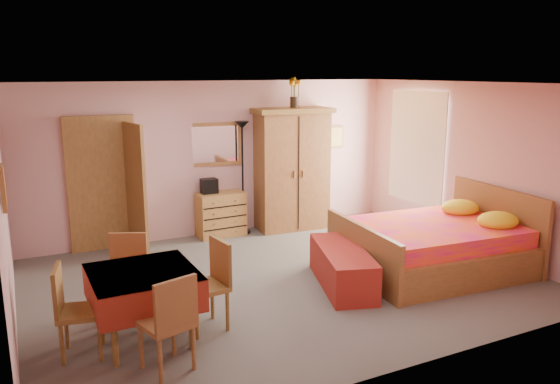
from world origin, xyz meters
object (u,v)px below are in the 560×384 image
chair_east (204,286)px  chair_south (166,322)px  bench (342,267)px  chair_north (126,277)px  chair_west (81,311)px  wardrobe (292,169)px  wall_mirror (215,144)px  stereo (209,186)px  dining_table (145,306)px  chest_of_drawers (221,214)px  floor_lamp (243,178)px  bed (433,232)px  sunflower_vase (294,93)px

chair_east → chair_south: bearing=129.9°
bench → chair_north: 2.73m
chair_west → chair_east: 1.27m
wardrobe → wall_mirror: bearing=170.8°
chair_south → stereo: bearing=49.4°
stereo → chair_west: stereo is taller
wall_mirror → dining_table: bearing=-117.4°
chest_of_drawers → wardrobe: wardrobe is taller
floor_lamp → chair_east: floor_lamp is taller
chair_north → chair_east: size_ratio=0.96×
floor_lamp → chair_north: 3.52m
dining_table → chest_of_drawers: bearing=57.5°
bed → floor_lamp: bearing=125.1°
chair_north → bed: bearing=-161.8°
wall_mirror → stereo: bearing=-135.4°
wardrobe → chair_north: size_ratio=2.27×
bench → dining_table: bearing=-172.3°
bench → chair_west: size_ratio=1.61×
chest_of_drawers → wardrobe: size_ratio=0.37×
wall_mirror → stereo: (-0.18, -0.15, -0.67)m
bench → chair_west: bearing=-173.5°
sunflower_vase → dining_table: 4.98m
dining_table → chair_east: chair_east is taller
chair_south → chair_east: bearing=31.3°
stereo → chair_south: bearing=-114.7°
dining_table → chair_north: chair_north is taller
chair_west → chair_east: size_ratio=0.95×
wall_mirror → floor_lamp: bearing=-23.8°
wardrobe → chair_east: bearing=-127.2°
bed → wardrobe: bearing=110.5°
wardrobe → chair_west: 5.02m
bed → wall_mirror: bearing=128.9°
sunflower_vase → bed: (0.73, -2.79, -1.84)m
stereo → bench: size_ratio=0.18×
wall_mirror → bench: 3.33m
stereo → chair_west: size_ratio=0.28×
chair_west → wall_mirror: bearing=154.1°
bed → dining_table: 4.11m
wall_mirror → wardrobe: bearing=-9.5°
chair_north → wardrobe: bearing=-121.1°
chair_north → chair_east: bearing=158.9°
wall_mirror → chair_east: wall_mirror is taller
sunflower_vase → bench: bearing=-104.7°
sunflower_vase → bench: sunflower_vase is taller
chest_of_drawers → chair_west: (-2.63, -3.16, 0.09)m
wall_mirror → stereo: wall_mirror is taller
chest_of_drawers → chair_north: bearing=-131.6°
dining_table → wall_mirror: bearing=59.1°
dining_table → chair_east: (0.65, -0.01, 0.11)m
chest_of_drawers → bench: (0.65, -2.79, -0.13)m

